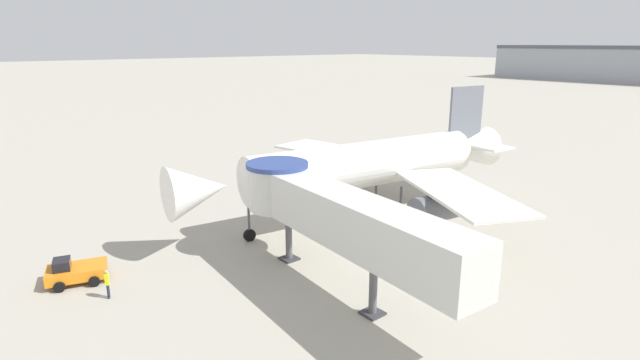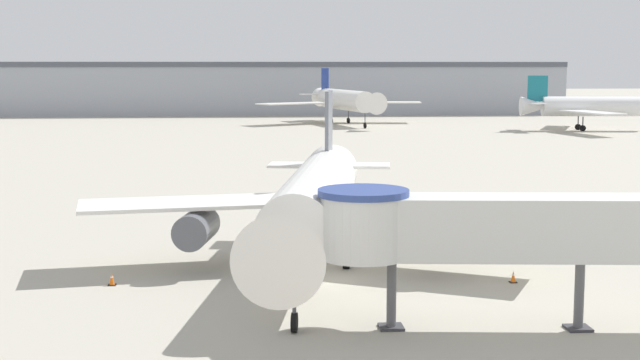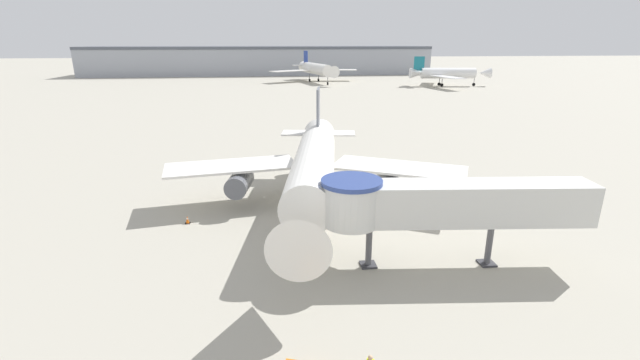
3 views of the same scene
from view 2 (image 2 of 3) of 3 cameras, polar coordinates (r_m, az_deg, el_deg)
The scene contains 8 objects.
ground_plane at distance 49.70m, azimuth 0.09°, elevation -6.45°, with size 800.00×800.00×0.00m, color #A8A393.
main_airplane at distance 50.01m, azimuth -0.31°, elevation -1.35°, with size 28.56×30.32×10.16m.
jet_bridge at distance 40.52m, azimuth 11.00°, elevation -2.97°, with size 18.34×4.96×6.38m.
traffic_cone_port_wing at distance 49.88m, azimuth -13.18°, elevation -6.20°, with size 0.43×0.43×0.70m.
traffic_cone_starboard_wing at distance 50.32m, azimuth 12.26°, elevation -6.08°, with size 0.40×0.40×0.67m.
background_jet_teal_tail at distance 170.40m, azimuth 16.93°, elevation 4.52°, with size 28.30×31.63×10.03m.
background_jet_blue_tail at distance 181.08m, azimuth 1.52°, elevation 5.15°, with size 34.71×35.41×11.29m.
terminal_building at distance 223.18m, azimuth -5.10°, elevation 5.90°, with size 156.89×26.08×12.70m.
Camera 2 is at (-3.94, -48.10, 11.85)m, focal length 50.00 mm.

